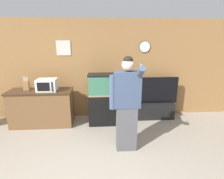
% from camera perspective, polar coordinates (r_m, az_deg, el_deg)
% --- Properties ---
extents(wall_back_paneled, '(10.00, 0.08, 2.60)m').
position_cam_1_polar(wall_back_paneled, '(4.73, -7.29, 6.42)').
color(wall_back_paneled, olive).
rests_on(wall_back_paneled, ground_plane).
extents(counter_island, '(1.52, 0.58, 0.90)m').
position_cam_1_polar(counter_island, '(4.68, -21.89, -5.53)').
color(counter_island, brown).
rests_on(counter_island, ground_plane).
extents(microwave, '(0.45, 0.36, 0.28)m').
position_cam_1_polar(microwave, '(4.42, -20.40, 1.44)').
color(microwave, white).
rests_on(microwave, counter_island).
extents(knife_block, '(0.13, 0.11, 0.33)m').
position_cam_1_polar(knife_block, '(4.67, -26.17, 1.27)').
color(knife_block, olive).
rests_on(knife_block, counter_island).
extents(aquarium_on_stand, '(0.84, 0.44, 1.28)m').
position_cam_1_polar(aquarium_on_stand, '(4.37, -2.17, -3.19)').
color(aquarium_on_stand, black).
rests_on(aquarium_on_stand, ground_plane).
extents(tv_on_stand, '(1.19, 0.40, 1.13)m').
position_cam_1_polar(tv_on_stand, '(4.92, 13.80, -5.21)').
color(tv_on_stand, black).
rests_on(tv_on_stand, ground_plane).
extents(person_standing, '(0.57, 0.43, 1.81)m').
position_cam_1_polar(person_standing, '(3.22, 4.75, -4.59)').
color(person_standing, '#515156').
rests_on(person_standing, ground_plane).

